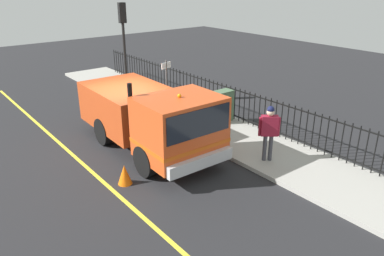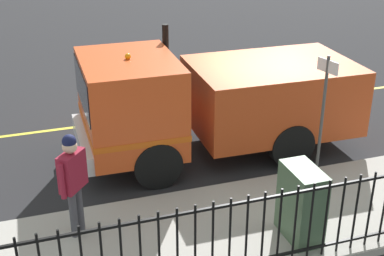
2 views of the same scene
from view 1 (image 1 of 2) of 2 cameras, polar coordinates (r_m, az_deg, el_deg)
ground_plane at (r=13.96m, az=-9.70°, el=-1.65°), size 46.74×46.74×0.00m
sidewalk_slab at (r=15.51m, az=0.25°, el=1.43°), size 2.69×21.24×0.13m
lane_marking at (r=13.19m, az=-17.66°, el=-3.87°), size 0.12×19.12×0.01m
work_truck at (r=12.38m, az=-6.05°, el=1.90°), size 2.50×6.02×2.67m
worker_standing at (r=11.72m, az=11.63°, el=0.04°), size 0.54×0.50×1.80m
iron_fence at (r=15.99m, az=3.53°, el=4.84°), size 0.04×18.09×1.34m
traffic_light_near at (r=17.24m, az=-10.36°, el=13.97°), size 0.32×0.23×4.35m
utility_cabinet at (r=14.93m, az=4.59°, el=3.33°), size 0.85×0.47×1.25m
traffic_cone at (r=10.95m, az=-10.18°, el=-6.96°), size 0.41×0.41×0.59m
street_sign at (r=14.62m, az=-3.87°, el=6.64°), size 0.49×0.15×2.46m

